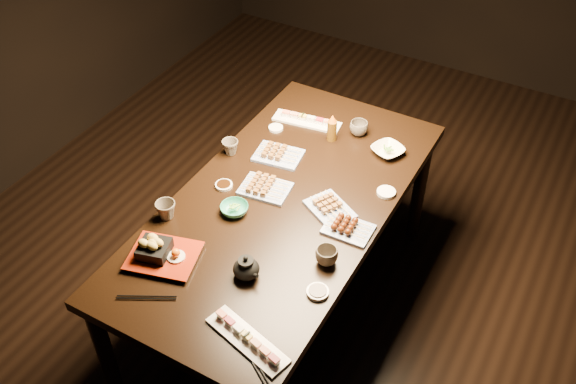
% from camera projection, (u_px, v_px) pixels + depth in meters
% --- Properties ---
extents(ground, '(5.00, 5.00, 0.00)m').
position_uv_depth(ground, '(307.00, 275.00, 3.53)').
color(ground, black).
rests_on(ground, ground).
extents(dining_table, '(0.90, 1.80, 0.75)m').
position_uv_depth(dining_table, '(283.00, 258.00, 3.12)').
color(dining_table, black).
rests_on(dining_table, ground).
extents(sushi_platter_near, '(0.37, 0.19, 0.04)m').
position_uv_depth(sushi_platter_near, '(247.00, 338.00, 2.30)').
color(sushi_platter_near, white).
rests_on(sushi_platter_near, dining_table).
extents(sushi_platter_far, '(0.36, 0.15, 0.04)m').
position_uv_depth(sushi_platter_far, '(307.00, 119.00, 3.31)').
color(sushi_platter_far, white).
rests_on(sushi_platter_far, dining_table).
extents(yakitori_plate_center, '(0.24, 0.19, 0.06)m').
position_uv_depth(yakitori_plate_center, '(265.00, 185.00, 2.91)').
color(yakitori_plate_center, '#828EB6').
rests_on(yakitori_plate_center, dining_table).
extents(yakitori_plate_right, '(0.26, 0.24, 0.05)m').
position_uv_depth(yakitori_plate_right, '(330.00, 206.00, 2.81)').
color(yakitori_plate_right, '#828EB6').
rests_on(yakitori_plate_right, dining_table).
extents(yakitori_plate_left, '(0.25, 0.19, 0.06)m').
position_uv_depth(yakitori_plate_left, '(278.00, 152.00, 3.09)').
color(yakitori_plate_left, '#828EB6').
rests_on(yakitori_plate_left, dining_table).
extents(tsukune_plate, '(0.21, 0.15, 0.05)m').
position_uv_depth(tsukune_plate, '(348.00, 226.00, 2.72)').
color(tsukune_plate, '#828EB6').
rests_on(tsukune_plate, dining_table).
extents(edamame_bowl_green, '(0.14, 0.14, 0.04)m').
position_uv_depth(edamame_bowl_green, '(234.00, 209.00, 2.81)').
color(edamame_bowl_green, teal).
rests_on(edamame_bowl_green, dining_table).
extents(edamame_bowl_cream, '(0.20, 0.20, 0.04)m').
position_uv_depth(edamame_bowl_cream, '(388.00, 151.00, 3.12)').
color(edamame_bowl_cream, '#FCEBCE').
rests_on(edamame_bowl_cream, dining_table).
extents(tempura_tray, '(0.33, 0.29, 0.10)m').
position_uv_depth(tempura_tray, '(163.00, 250.00, 2.58)').
color(tempura_tray, black).
rests_on(tempura_tray, dining_table).
extents(teacup_near_left, '(0.11, 0.11, 0.08)m').
position_uv_depth(teacup_near_left, '(166.00, 210.00, 2.77)').
color(teacup_near_left, brown).
rests_on(teacup_near_left, dining_table).
extents(teacup_mid_right, '(0.12, 0.12, 0.07)m').
position_uv_depth(teacup_mid_right, '(327.00, 256.00, 2.58)').
color(teacup_mid_right, brown).
rests_on(teacup_mid_right, dining_table).
extents(teacup_far_left, '(0.10, 0.10, 0.07)m').
position_uv_depth(teacup_far_left, '(230.00, 147.00, 3.11)').
color(teacup_far_left, brown).
rests_on(teacup_far_left, dining_table).
extents(teacup_far_right, '(0.11, 0.11, 0.07)m').
position_uv_depth(teacup_far_right, '(359.00, 128.00, 3.23)').
color(teacup_far_right, brown).
rests_on(teacup_far_right, dining_table).
extents(teapot, '(0.16, 0.16, 0.11)m').
position_uv_depth(teapot, '(246.00, 267.00, 2.51)').
color(teapot, black).
rests_on(teapot, dining_table).
extents(condiment_bottle, '(0.06, 0.06, 0.15)m').
position_uv_depth(condiment_bottle, '(332.00, 127.00, 3.17)').
color(condiment_bottle, '#653E0D').
rests_on(condiment_bottle, dining_table).
extents(sauce_dish_west, '(0.10, 0.10, 0.01)m').
position_uv_depth(sauce_dish_west, '(224.00, 185.00, 2.94)').
color(sauce_dish_west, white).
rests_on(sauce_dish_west, dining_table).
extents(sauce_dish_east, '(0.11, 0.11, 0.02)m').
position_uv_depth(sauce_dish_east, '(386.00, 192.00, 2.91)').
color(sauce_dish_east, white).
rests_on(sauce_dish_east, dining_table).
extents(sauce_dish_se, '(0.11, 0.11, 0.02)m').
position_uv_depth(sauce_dish_se, '(318.00, 292.00, 2.48)').
color(sauce_dish_se, white).
rests_on(sauce_dish_se, dining_table).
extents(sauce_dish_nw, '(0.09, 0.09, 0.01)m').
position_uv_depth(sauce_dish_nw, '(276.00, 128.00, 3.28)').
color(sauce_dish_nw, white).
rests_on(sauce_dish_nw, dining_table).
extents(chopsticks_near, '(0.21, 0.13, 0.01)m').
position_uv_depth(chopsticks_near, '(147.00, 298.00, 2.46)').
color(chopsticks_near, black).
rests_on(chopsticks_near, dining_table).
extents(chopsticks_se, '(0.21, 0.15, 0.01)m').
position_uv_depth(chopsticks_se, '(252.00, 359.00, 2.26)').
color(chopsticks_se, black).
rests_on(chopsticks_se, dining_table).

